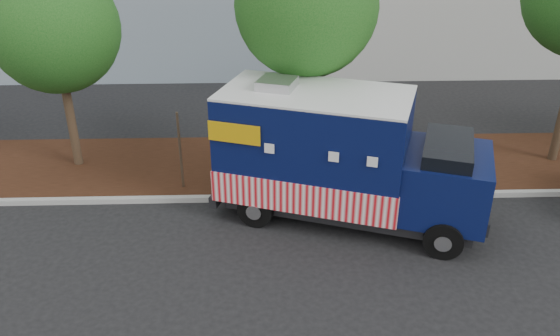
{
  "coord_description": "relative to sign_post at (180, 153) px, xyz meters",
  "views": [
    {
      "loc": [
        -0.46,
        -11.71,
        7.55
      ],
      "look_at": [
        -0.05,
        0.6,
        1.39
      ],
      "focal_mm": 35.0,
      "sensor_mm": 36.0,
      "label": 1
    }
  ],
  "objects": [
    {
      "name": "curb",
      "position": [
        2.75,
        -0.58,
        -1.12
      ],
      "size": [
        120.0,
        0.18,
        0.15
      ],
      "primitive_type": "cube",
      "color": "#9E9E99",
      "rests_on": "ground"
    },
    {
      "name": "ground",
      "position": [
        2.75,
        -1.98,
        -1.2
      ],
      "size": [
        120.0,
        120.0,
        0.0
      ],
      "primitive_type": "plane",
      "color": "black",
      "rests_on": "ground"
    },
    {
      "name": "tree_b",
      "position": [
        3.47,
        0.96,
        3.76
      ],
      "size": [
        3.8,
        3.8,
        6.87
      ],
      "color": "#38281C",
      "rests_on": "ground"
    },
    {
      "name": "mulch_strip",
      "position": [
        2.75,
        1.52,
        -1.12
      ],
      "size": [
        120.0,
        4.0,
        0.15
      ],
      "primitive_type": "cube",
      "color": "black",
      "rests_on": "ground"
    },
    {
      "name": "tree_a",
      "position": [
        -3.41,
        1.62,
        3.06
      ],
      "size": [
        3.57,
        3.57,
        6.06
      ],
      "color": "#38281C",
      "rests_on": "ground"
    },
    {
      "name": "sign_post",
      "position": [
        0.0,
        0.0,
        0.0
      ],
      "size": [
        0.06,
        0.06,
        2.4
      ],
      "primitive_type": "cube",
      "color": "#473828",
      "rests_on": "ground"
    },
    {
      "name": "food_truck",
      "position": [
        4.13,
        -1.38,
        0.41
      ],
      "size": [
        7.14,
        4.5,
        3.55
      ],
      "rotation": [
        0.0,
        0.0,
        -0.34
      ],
      "color": "black",
      "rests_on": "ground"
    }
  ]
}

